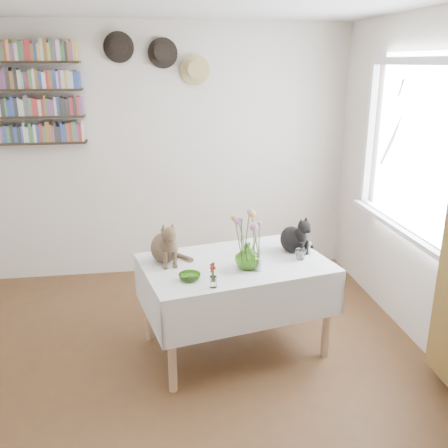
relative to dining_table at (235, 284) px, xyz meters
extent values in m
cube|color=brown|center=(-0.57, -0.62, -0.56)|extent=(4.04, 4.54, 0.04)
cube|color=silver|center=(-0.57, 1.65, 0.71)|extent=(4.04, 0.04, 2.54)
cube|color=white|center=(1.40, 0.18, 0.96)|extent=(0.01, 1.40, 1.20)
cube|color=white|center=(1.40, 0.18, 1.59)|extent=(0.06, 1.52, 0.06)
cube|color=white|center=(1.40, 0.18, 0.33)|extent=(0.06, 1.52, 0.06)
cube|color=white|center=(1.40, 0.91, 0.96)|extent=(0.06, 0.06, 1.20)
cube|color=white|center=(1.37, 0.18, 0.33)|extent=(0.12, 1.50, 0.04)
cube|color=white|center=(0.00, 0.00, 0.15)|extent=(1.49, 1.13, 0.06)
cylinder|color=tan|center=(-0.50, -0.47, -0.21)|extent=(0.06, 0.06, 0.66)
cylinder|color=tan|center=(0.65, -0.22, -0.21)|extent=(0.06, 0.06, 0.66)
cylinder|color=tan|center=(-0.65, 0.22, -0.21)|extent=(0.06, 0.06, 0.66)
cylinder|color=tan|center=(0.50, 0.47, -0.21)|extent=(0.06, 0.06, 0.66)
imported|color=#6CAE35|center=(0.07, -0.13, 0.27)|extent=(0.24, 0.24, 0.19)
imported|color=#6CAE35|center=(-0.36, -0.27, 0.20)|extent=(0.17, 0.17, 0.05)
imported|color=white|center=(0.49, -0.03, 0.22)|extent=(0.09, 0.09, 0.08)
cylinder|color=white|center=(0.14, -0.18, 0.22)|extent=(0.05, 0.05, 0.09)
cylinder|color=white|center=(0.14, -0.18, 0.31)|extent=(0.02, 0.02, 0.07)
cylinder|color=white|center=(-0.22, -0.41, 0.22)|extent=(0.05, 0.05, 0.08)
cone|color=white|center=(0.59, 0.08, 0.21)|extent=(0.05, 0.05, 0.07)
sphere|color=beige|center=(0.59, 0.08, 0.26)|extent=(0.03, 0.03, 0.03)
cylinder|color=#4C7233|center=(0.04, -0.12, 0.38)|extent=(0.01, 0.01, 0.30)
sphere|color=#CE8CAF|center=(0.04, -0.12, 0.53)|extent=(0.07, 0.07, 0.07)
cylinder|color=#4C7233|center=(0.11, -0.15, 0.36)|extent=(0.01, 0.01, 0.26)
sphere|color=#CE8CAF|center=(0.11, -0.15, 0.49)|extent=(0.06, 0.06, 0.06)
cylinder|color=#4C7233|center=(0.13, -0.10, 0.40)|extent=(0.01, 0.01, 0.34)
sphere|color=#E99E45|center=(0.13, -0.10, 0.57)|extent=(0.06, 0.06, 0.06)
cylinder|color=#4C7233|center=(0.01, -0.09, 0.38)|extent=(0.01, 0.01, 0.31)
sphere|color=#E99E45|center=(0.01, -0.09, 0.54)|extent=(0.05, 0.05, 0.05)
cylinder|color=#4C7233|center=(0.07, -0.08, 0.41)|extent=(0.01, 0.01, 0.37)
sphere|color=#999E93|center=(0.07, -0.08, 0.60)|extent=(0.04, 0.04, 0.04)
cylinder|color=#4C7233|center=(0.02, -0.16, 0.39)|extent=(0.01, 0.01, 0.33)
sphere|color=#999E93|center=(0.02, -0.16, 0.56)|extent=(0.04, 0.04, 0.04)
cylinder|color=#4C7233|center=(0.14, -0.17, 0.37)|extent=(0.01, 0.01, 0.29)
sphere|color=#999E93|center=(0.14, -0.17, 0.52)|extent=(0.04, 0.04, 0.04)
cube|color=black|center=(-1.67, 1.54, 0.86)|extent=(1.00, 0.16, 0.02)
cube|color=black|center=(-1.67, 1.54, 1.10)|extent=(1.00, 0.16, 0.02)
cube|color=black|center=(-1.67, 1.54, 1.34)|extent=(1.00, 0.16, 0.02)
cube|color=black|center=(-1.67, 1.54, 1.58)|extent=(1.00, 0.16, 0.02)
cylinder|color=black|center=(-0.82, 1.59, 1.71)|extent=(0.28, 0.02, 0.28)
cylinder|color=black|center=(-0.82, 1.55, 1.71)|extent=(0.16, 0.08, 0.16)
cylinder|color=black|center=(-0.42, 1.59, 1.66)|extent=(0.28, 0.02, 0.28)
cylinder|color=black|center=(-0.42, 1.55, 1.66)|extent=(0.16, 0.08, 0.16)
cylinder|color=tan|center=(-0.12, 1.59, 1.51)|extent=(0.28, 0.02, 0.28)
cylinder|color=tan|center=(-0.12, 1.55, 1.51)|extent=(0.16, 0.08, 0.16)
camera|label=1|loc=(-0.59, -3.35, 1.58)|focal=40.00mm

